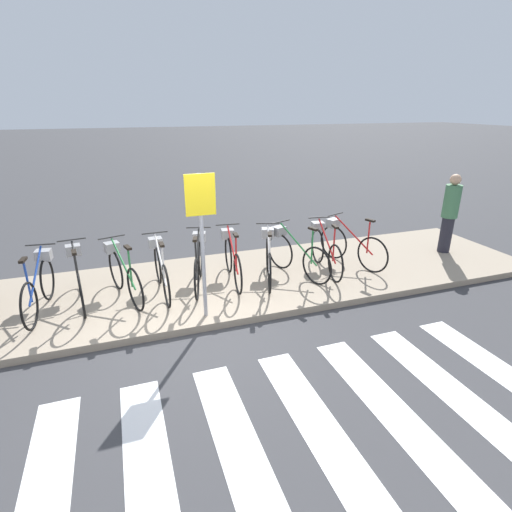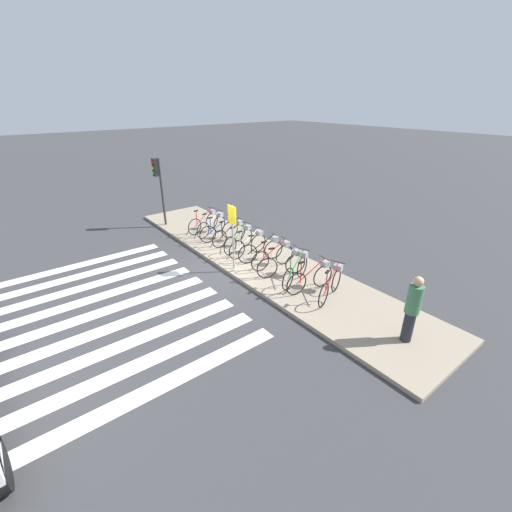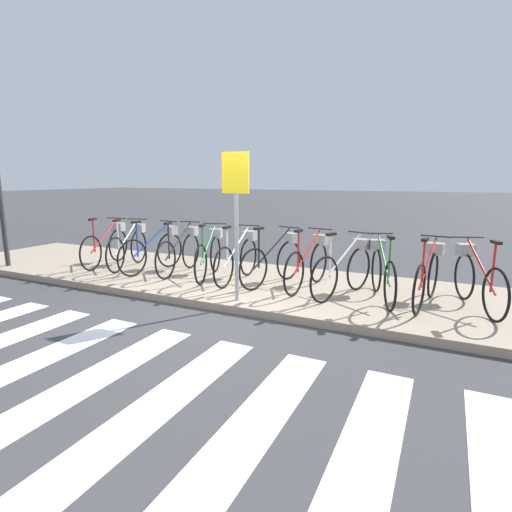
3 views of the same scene
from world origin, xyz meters
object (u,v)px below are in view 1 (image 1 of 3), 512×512
(parked_bicycle_11, at_px, (349,243))
(parked_bicycle_3, at_px, (78,277))
(parked_bicycle_10, at_px, (325,248))
(parked_bicycle_4, at_px, (123,272))
(parked_bicycle_7, at_px, (232,257))
(parked_bicycle_5, at_px, (161,268))
(sign_post, at_px, (201,223))
(parked_bicycle_2, at_px, (39,284))
(pedestrian, at_px, (450,212))
(parked_bicycle_9, at_px, (294,252))
(parked_bicycle_6, at_px, (199,262))
(parked_bicycle_8, at_px, (268,256))

(parked_bicycle_11, bearing_deg, parked_bicycle_3, -179.68)
(parked_bicycle_10, relative_size, parked_bicycle_11, 1.05)
(parked_bicycle_4, bearing_deg, parked_bicycle_7, 2.23)
(parked_bicycle_5, relative_size, parked_bicycle_10, 1.01)
(parked_bicycle_11, xyz_separation_m, sign_post, (-3.31, -1.21, 1.07))
(parked_bicycle_3, xyz_separation_m, parked_bicycle_4, (0.71, -0.06, 0.00))
(parked_bicycle_2, distance_m, parked_bicycle_5, 1.92)
(parked_bicycle_7, xyz_separation_m, parked_bicycle_11, (2.53, 0.01, 0.00))
(sign_post, bearing_deg, parked_bicycle_2, 156.53)
(parked_bicycle_5, bearing_deg, sign_post, -63.67)
(parked_bicycle_11, bearing_deg, parked_bicycle_10, -168.46)
(parked_bicycle_2, distance_m, parked_bicycle_11, 5.78)
(parked_bicycle_2, xyz_separation_m, pedestrian, (8.25, 0.06, 0.47))
(parked_bicycle_9, relative_size, parked_bicycle_11, 1.00)
(parked_bicycle_3, relative_size, parked_bicycle_10, 1.00)
(pedestrian, bearing_deg, sign_post, -168.92)
(parked_bicycle_6, relative_size, parked_bicycle_8, 1.02)
(parked_bicycle_8, bearing_deg, parked_bicycle_2, 179.29)
(parked_bicycle_8, bearing_deg, parked_bicycle_7, 165.34)
(parked_bicycle_4, bearing_deg, sign_post, -43.33)
(pedestrian, bearing_deg, parked_bicycle_8, -178.55)
(parked_bicycle_5, bearing_deg, parked_bicycle_10, -0.67)
(parked_bicycle_2, height_order, parked_bicycle_9, same)
(parked_bicycle_3, bearing_deg, parked_bicycle_10, -1.28)
(parked_bicycle_4, distance_m, sign_post, 1.95)
(parked_bicycle_6, bearing_deg, parked_bicycle_4, -176.99)
(parked_bicycle_5, bearing_deg, parked_bicycle_6, 6.39)
(parked_bicycle_6, distance_m, parked_bicycle_11, 3.17)
(parked_bicycle_6, relative_size, parked_bicycle_11, 1.02)
(parked_bicycle_4, relative_size, parked_bicycle_10, 0.97)
(sign_post, bearing_deg, parked_bicycle_8, 35.21)
(parked_bicycle_4, relative_size, parked_bicycle_5, 0.97)
(sign_post, bearing_deg, parked_bicycle_6, 83.14)
(parked_bicycle_4, relative_size, pedestrian, 0.95)
(parked_bicycle_4, distance_m, pedestrian, 6.98)
(parked_bicycle_11, bearing_deg, parked_bicycle_5, -178.62)
(parked_bicycle_10, bearing_deg, parked_bicycle_2, -179.95)
(pedestrian, bearing_deg, parked_bicycle_11, 178.27)
(parked_bicycle_3, distance_m, parked_bicycle_10, 4.57)
(parked_bicycle_5, relative_size, parked_bicycle_9, 1.05)
(parked_bicycle_6, bearing_deg, parked_bicycle_5, -173.61)
(parked_bicycle_4, height_order, parked_bicycle_9, same)
(parked_bicycle_2, xyz_separation_m, sign_post, (2.47, -1.07, 1.07))
(pedestrian, bearing_deg, parked_bicycle_7, 179.25)
(parked_bicycle_2, distance_m, parked_bicycle_3, 0.58)
(parked_bicycle_3, xyz_separation_m, parked_bicycle_8, (3.35, -0.15, 0.00))
(parked_bicycle_5, relative_size, pedestrian, 0.99)
(parked_bicycle_5, bearing_deg, parked_bicycle_8, -2.59)
(parked_bicycle_3, relative_size, parked_bicycle_5, 0.99)
(parked_bicycle_4, xyz_separation_m, parked_bicycle_11, (4.50, 0.09, 0.00))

